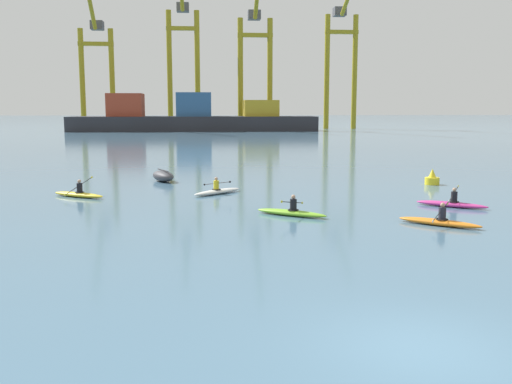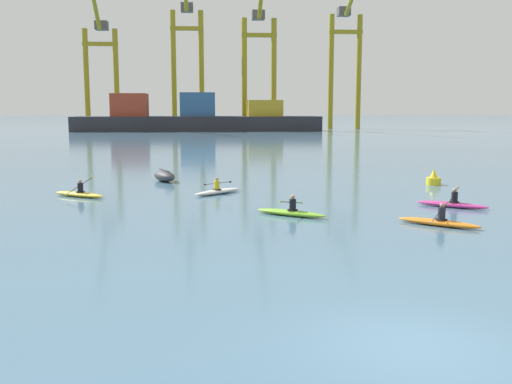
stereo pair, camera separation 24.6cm
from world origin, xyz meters
The scene contains 13 objects.
ground_plane centered at (0.00, 0.00, 0.00)m, with size 800.00×800.00×0.00m, color #476B84.
container_barge centered at (-7.02, 112.85, 2.66)m, with size 51.77×9.68×8.05m.
gantry_crane_west centered at (-28.72, 124.71, 16.37)m, with size 7.91×17.89×36.06m.
gantry_crane_west_mid centered at (-9.09, 125.49, 17.89)m, with size 7.60×16.17×35.33m.
gantry_crane_east_mid centered at (7.04, 118.74, 17.35)m, with size 7.82×19.97×36.75m.
gantry_crane_east centered at (27.52, 123.41, 17.48)m, with size 7.80×17.66×33.19m.
capsized_dinghy centered at (-7.04, 27.17, 0.35)m, with size 2.06×2.82×0.76m.
channel_buoy centered at (9.91, 24.06, 0.36)m, with size 0.90×0.90×1.00m.
kayak_yellow centered at (-11.10, 20.76, 0.17)m, with size 3.20×2.32×1.04m.
kayak_orange centered at (5.25, 11.69, 0.17)m, with size 2.99×2.64×0.95m.
kayak_magenta centered at (7.62, 15.92, 0.17)m, with size 3.08×2.52×0.99m.
kayak_lime centered at (-0.47, 14.35, 0.17)m, with size 3.14×2.43×0.95m.
kayak_white centered at (-3.61, 21.23, 0.17)m, with size 2.93×2.72×0.95m.
Camera 2 is at (-4.00, -10.54, 4.73)m, focal length 40.23 mm.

